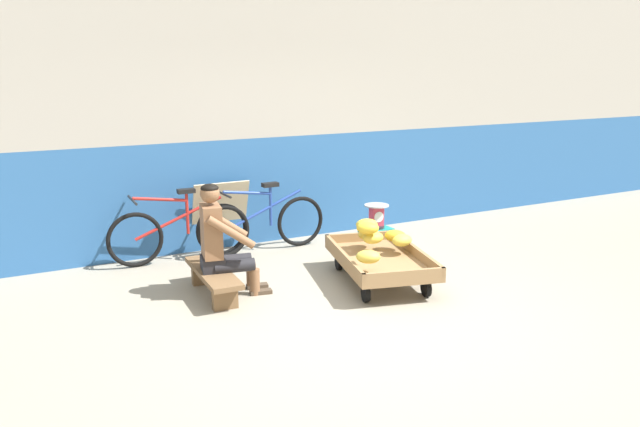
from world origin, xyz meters
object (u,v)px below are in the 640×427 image
(low_bench, at_px, (213,277))
(plastic_crate, at_px, (376,240))
(bicycle_far_left, at_px, (263,224))
(bicycle_near_left, at_px, (179,232))
(sign_board, at_px, (220,215))
(vendor_seated, at_px, (221,240))
(weighing_scale, at_px, (376,216))
(banana_cart, at_px, (380,261))

(low_bench, xyz_separation_m, plastic_crate, (2.26, 0.53, -0.05))
(low_bench, distance_m, bicycle_far_left, 1.57)
(bicycle_near_left, xyz_separation_m, sign_board, (0.59, 0.28, 0.08))
(vendor_seated, relative_size, bicycle_far_left, 0.69)
(low_bench, height_order, plastic_crate, plastic_crate)
(low_bench, height_order, weighing_scale, weighing_scale)
(low_bench, relative_size, vendor_seated, 0.98)
(bicycle_near_left, xyz_separation_m, bicycle_far_left, (1.01, -0.10, 0.00))
(sign_board, bearing_deg, banana_cart, -61.49)
(low_bench, bearing_deg, weighing_scale, 13.27)
(bicycle_near_left, bearing_deg, weighing_scale, -18.41)
(low_bench, xyz_separation_m, weighing_scale, (2.26, 0.53, 0.25))
(vendor_seated, height_order, bicycle_near_left, vendor_seated)
(low_bench, distance_m, sign_board, 1.68)
(weighing_scale, bearing_deg, low_bench, -166.73)
(low_bench, relative_size, sign_board, 1.28)
(vendor_seated, bearing_deg, plastic_crate, 14.20)
(sign_board, bearing_deg, low_bench, -111.33)
(weighing_scale, bearing_deg, banana_cart, -120.50)
(banana_cart, height_order, vendor_seated, vendor_seated)
(plastic_crate, bearing_deg, bicycle_far_left, 152.32)
(weighing_scale, xyz_separation_m, bicycle_near_left, (-2.24, 0.75, -0.10))
(vendor_seated, height_order, sign_board, vendor_seated)
(low_bench, relative_size, bicycle_near_left, 0.67)
(vendor_seated, relative_size, plastic_crate, 3.17)
(low_bench, bearing_deg, bicycle_near_left, 89.19)
(banana_cart, relative_size, bicycle_near_left, 0.96)
(sign_board, bearing_deg, weighing_scale, -31.74)
(vendor_seated, height_order, weighing_scale, vendor_seated)
(banana_cart, height_order, low_bench, banana_cart)
(banana_cart, relative_size, weighing_scale, 5.34)
(banana_cart, bearing_deg, bicycle_far_left, 112.13)
(low_bench, height_order, vendor_seated, vendor_seated)
(bicycle_far_left, xyz_separation_m, sign_board, (-0.42, 0.38, 0.08))
(weighing_scale, height_order, sign_board, sign_board)
(vendor_seated, xyz_separation_m, bicycle_far_left, (0.95, 1.19, -0.21))
(banana_cart, bearing_deg, plastic_crate, 59.53)
(vendor_seated, bearing_deg, bicycle_far_left, 51.61)
(weighing_scale, bearing_deg, plastic_crate, 90.00)
(plastic_crate, height_order, sign_board, sign_board)
(low_bench, relative_size, bicycle_far_left, 0.67)
(vendor_seated, xyz_separation_m, sign_board, (0.52, 1.57, -0.14))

